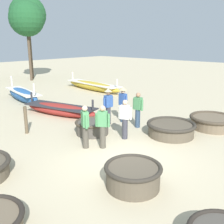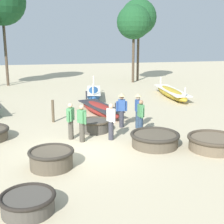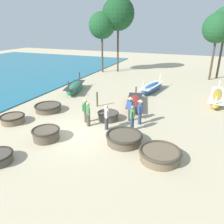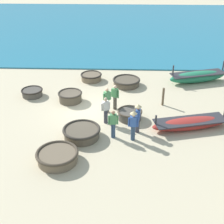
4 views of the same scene
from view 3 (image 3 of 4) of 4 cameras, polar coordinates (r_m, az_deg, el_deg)
The scene contains 21 objects.
ground_plane at distance 13.05m, azimuth -9.07°, elevation -5.31°, with size 80.00×80.00×0.00m, color #C6B793.
coracle_beside_post at distance 16.64m, azimuth -16.38°, elevation 1.15°, with size 1.94×1.94×0.50m.
coracle_front_left at distance 12.55m, azimuth -16.84°, elevation -5.46°, with size 1.53×1.53×0.63m.
coracle_weathered at distance 10.54m, azimuth 12.38°, elevation -10.76°, with size 1.98×1.98×0.55m.
coracle_far_right at distance 11.69m, azimuth 3.18°, elevation -6.78°, with size 1.97×1.97×0.55m.
coracle_far_left at distance 15.44m, azimuth -24.53°, elevation -1.60°, with size 1.55×1.55×0.51m.
coracle_nearest at distance 14.46m, azimuth -1.02°, elevation -0.95°, with size 1.43×1.43×0.55m.
long_boat_ochre_hull at distance 21.07m, azimuth 10.43°, elevation 6.31°, with size 1.68×4.46×1.38m.
long_boat_red_hull at distance 17.07m, azimuth 5.94°, elevation 2.55°, with size 2.06×4.43×1.01m.
long_boat_white_hull at distance 21.01m, azimuth -9.66°, elevation 6.36°, with size 2.19×4.38×1.44m.
long_boat_green_hull at distance 20.20m, azimuth 25.76°, elevation 3.61°, with size 1.56×5.95×1.14m.
fisherman_with_hat at distance 12.94m, azimuth -1.46°, elevation -1.19°, with size 0.34×0.49×1.57m.
fisherman_crouching at distance 12.88m, azimuth 5.33°, elevation -1.39°, with size 0.23×0.53×1.57m.
fisherman_by_coracle at distance 13.45m, azimuth -6.25°, elevation -0.40°, with size 0.37×0.46×1.57m.
fisherman_standing_right at distance 13.69m, azimuth 7.35°, elevation 0.51°, with size 0.36×0.53×1.67m.
fisherman_hauling at distance 14.11m, azimuth 4.75°, elevation 1.26°, with size 0.52×0.36×1.67m.
fisherman_standing_left at distance 14.01m, azimuth -6.89°, elevation 0.49°, with size 0.36×0.47×1.57m.
mooring_post_shoreline at distance 16.83m, azimuth -3.91°, elevation 3.33°, with size 0.14×0.14×1.15m, color brown.
tree_leftmost at distance 29.36m, azimuth -2.67°, elevation 21.62°, with size 3.29×3.29×7.50m.
tree_right_mid at distance 27.31m, azimuth 25.87°, elevation 19.12°, with size 3.15×3.15×7.19m.
tree_center at distance 29.76m, azimuth 1.63°, elevation 24.25°, with size 4.05×4.05×9.23m.
Camera 3 is at (6.21, -9.86, 5.88)m, focal length 35.00 mm.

